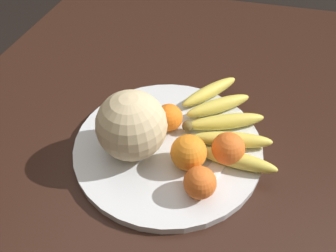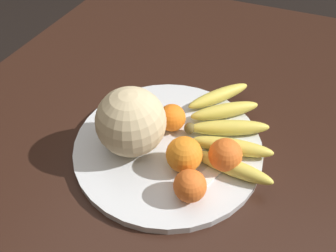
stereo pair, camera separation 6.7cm
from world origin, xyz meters
TOP-DOWN VIEW (x-y plane):
  - kitchen_table at (0.00, 0.00)m, footprint 1.44×1.17m
  - fruit_bowl at (0.06, -0.01)m, footprint 0.40×0.40m
  - melon at (0.10, -0.07)m, footprint 0.14×0.14m
  - banana_bunch at (-0.01, 0.10)m, footprint 0.30×0.23m
  - orange_front_left at (0.11, 0.05)m, footprint 0.07×0.07m
  - orange_front_right at (0.08, 0.12)m, footprint 0.07×0.07m
  - orange_mid_center at (0.17, 0.08)m, footprint 0.06×0.06m
  - orange_back_left at (0.02, -0.02)m, footprint 0.06×0.06m
  - produce_tag at (0.11, 0.10)m, footprint 0.09×0.06m

SIDE VIEW (x-z plane):
  - kitchen_table at x=0.00m, z-range 0.29..1.02m
  - fruit_bowl at x=0.06m, z-range 0.74..0.76m
  - produce_tag at x=0.11m, z-range 0.76..0.76m
  - banana_bunch at x=-0.01m, z-range 0.76..0.79m
  - orange_back_left at x=0.02m, z-range 0.76..0.82m
  - orange_mid_center at x=0.17m, z-range 0.76..0.82m
  - orange_front_right at x=0.08m, z-range 0.76..0.82m
  - orange_front_left at x=0.11m, z-range 0.76..0.83m
  - melon at x=0.10m, z-range 0.76..0.90m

